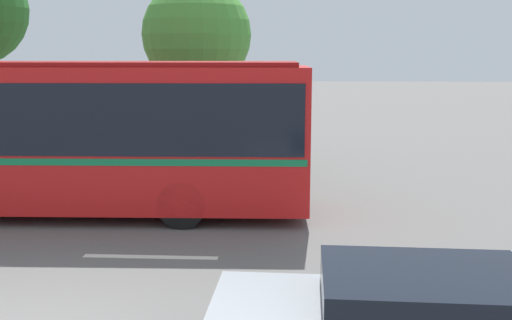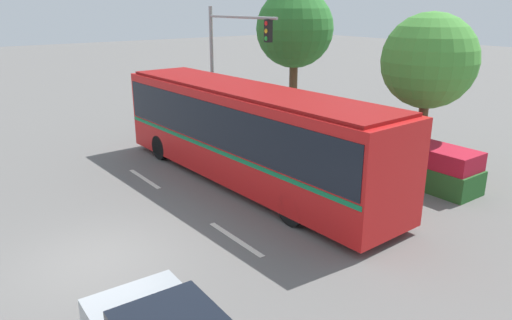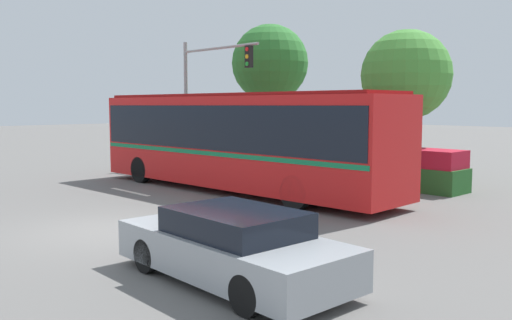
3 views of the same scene
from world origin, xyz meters
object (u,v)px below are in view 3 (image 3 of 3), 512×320
object	(u,v)px
sedan_foreground	(232,247)
street_tree_centre	(406,76)
city_bus	(237,136)
traffic_light_pole	(204,85)
street_tree_left	(270,64)

from	to	relation	value
sedan_foreground	street_tree_centre	distance (m)	13.64
city_bus	traffic_light_pole	xyz separation A→B (m)	(-5.80, 3.15, 1.98)
street_tree_left	city_bus	bearing A→B (deg)	-54.20
sedan_foreground	street_tree_centre	size ratio (longest dim) A/B	0.78
city_bus	street_tree_centre	xyz separation A→B (m)	(2.96, 5.91, 2.18)
city_bus	street_tree_centre	distance (m)	6.96
traffic_light_pole	street_tree_centre	world-z (taller)	traffic_light_pole
street_tree_left	sedan_foreground	bearing A→B (deg)	-47.25
street_tree_left	street_tree_centre	bearing A→B (deg)	0.45
city_bus	sedan_foreground	size ratio (longest dim) A/B	2.77
sedan_foreground	street_tree_left	world-z (taller)	street_tree_left
city_bus	street_tree_left	size ratio (longest dim) A/B	1.86
city_bus	sedan_foreground	xyz separation A→B (m)	(7.25, -6.56, -1.32)
sedan_foreground	traffic_light_pole	world-z (taller)	traffic_light_pole
city_bus	sedan_foreground	bearing A→B (deg)	136.15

